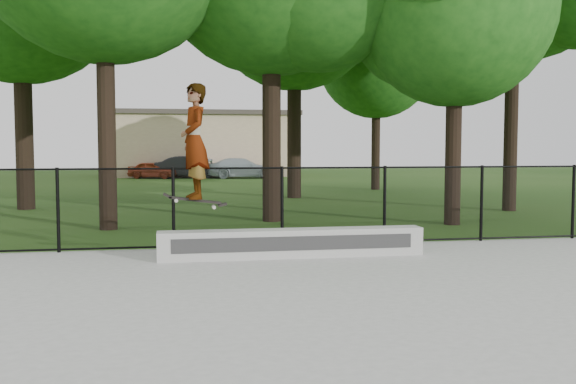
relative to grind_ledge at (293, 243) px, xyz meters
name	(u,v)px	position (x,y,z in m)	size (l,w,h in m)	color
ground	(569,334)	(2.02, -4.70, -0.30)	(100.00, 100.00, 0.00)	#265217
concrete_slab	(570,331)	(2.02, -4.70, -0.27)	(14.00, 12.00, 0.06)	#979793
grind_ledge	(293,243)	(0.00, 0.00, 0.00)	(4.50, 0.40, 0.48)	#B1B1AC
car_a	(153,170)	(-3.22, 29.52, 0.22)	(1.23, 3.03, 1.04)	#98341B
car_b	(188,167)	(-1.10, 29.71, 0.38)	(1.44, 3.75, 1.36)	black
car_c	(242,168)	(2.19, 28.93, 0.33)	(1.75, 3.95, 1.25)	#9CA9B1
skater_airborne	(195,143)	(-1.63, -0.12, 1.69)	(0.84, 0.75, 2.01)	black
chainlink_fence	(385,205)	(2.02, 1.20, 0.51)	(16.06, 0.06, 1.50)	black
distant_building	(203,144)	(0.02, 33.30, 1.87)	(12.40, 6.40, 4.30)	#CBAF8F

